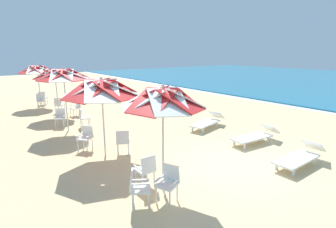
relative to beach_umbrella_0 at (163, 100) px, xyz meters
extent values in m
plane|color=#D3B784|center=(0.15, 2.53, -2.33)|extent=(80.00, 80.00, 0.00)
cylinder|color=silver|center=(0.00, 0.00, -1.22)|extent=(0.05, 0.05, 2.21)
cube|color=red|center=(0.45, 0.19, 0.04)|extent=(1.13, 1.06, 0.50)
cube|color=white|center=(0.19, 0.45, 0.04)|extent=(1.07, 1.11, 0.50)
cube|color=red|center=(-0.19, 0.45, 0.04)|extent=(1.06, 1.13, 0.50)
cube|color=white|center=(-0.45, 0.19, 0.04)|extent=(1.11, 1.07, 0.50)
cube|color=red|center=(-0.45, -0.19, 0.04)|extent=(1.13, 1.06, 0.50)
cube|color=white|center=(-0.19, -0.45, 0.04)|extent=(1.07, 1.11, 0.50)
cube|color=red|center=(0.19, -0.45, 0.04)|extent=(1.06, 1.13, 0.50)
cube|color=white|center=(0.45, -0.19, 0.04)|extent=(1.11, 1.07, 0.50)
sphere|color=silver|center=(0.00, 0.00, 0.33)|extent=(0.08, 0.08, 0.08)
cube|color=white|center=(0.48, -0.25, -1.89)|extent=(0.58, 0.58, 0.05)
cube|color=white|center=(0.41, -0.07, -1.66)|extent=(0.42, 0.25, 0.40)
cube|color=white|center=(0.67, -0.17, -1.78)|extent=(0.19, 0.38, 0.03)
cube|color=white|center=(0.30, -0.33, -1.78)|extent=(0.19, 0.38, 0.03)
cylinder|color=white|center=(0.71, -0.34, -2.12)|extent=(0.04, 0.04, 0.41)
cylinder|color=white|center=(0.39, -0.48, -2.12)|extent=(0.04, 0.04, 0.41)
cylinder|color=white|center=(0.58, -0.02, -2.12)|extent=(0.04, 0.04, 0.41)
cylinder|color=white|center=(0.25, -0.16, -2.12)|extent=(0.04, 0.04, 0.41)
cube|color=white|center=(-0.49, -0.24, -1.89)|extent=(0.44, 0.44, 0.05)
cube|color=white|center=(-0.29, -0.24, -1.66)|extent=(0.10, 0.42, 0.40)
cube|color=white|center=(-0.49, -0.44, -1.78)|extent=(0.40, 0.04, 0.03)
cube|color=white|center=(-0.49, -0.04, -1.78)|extent=(0.40, 0.04, 0.03)
cylinder|color=white|center=(-0.66, -0.42, -2.12)|extent=(0.04, 0.04, 0.41)
cylinder|color=white|center=(-0.66, -0.06, -2.12)|extent=(0.04, 0.04, 0.41)
cylinder|color=white|center=(-0.31, -0.42, -2.12)|extent=(0.04, 0.04, 0.41)
cylinder|color=white|center=(-0.31, -0.06, -2.12)|extent=(0.04, 0.04, 0.41)
cube|color=white|center=(0.27, -0.82, -1.89)|extent=(0.61, 0.61, 0.05)
cube|color=white|center=(0.16, -0.99, -1.66)|extent=(0.41, 0.30, 0.40)
cube|color=white|center=(0.10, -0.72, -1.78)|extent=(0.24, 0.36, 0.03)
cube|color=white|center=(0.44, -0.93, -1.78)|extent=(0.24, 0.36, 0.03)
cylinder|color=white|center=(0.21, -0.58, -2.12)|extent=(0.04, 0.04, 0.41)
cylinder|color=white|center=(0.51, -0.77, -2.12)|extent=(0.04, 0.04, 0.41)
cylinder|color=white|center=(0.03, -0.88, -2.12)|extent=(0.04, 0.04, 0.41)
cylinder|color=white|center=(0.32, -1.07, -2.12)|extent=(0.04, 0.04, 0.41)
cylinder|color=silver|center=(-3.05, -0.20, -1.28)|extent=(0.05, 0.05, 2.09)
cube|color=red|center=(-2.47, 0.04, -0.05)|extent=(1.45, 1.35, 0.59)
cube|color=white|center=(-2.81, 0.38, -0.05)|extent=(1.37, 1.42, 0.59)
cube|color=red|center=(-3.28, 0.38, -0.05)|extent=(1.35, 1.45, 0.59)
cube|color=white|center=(-3.62, 0.04, -0.05)|extent=(1.42, 1.37, 0.59)
cube|color=red|center=(-3.62, -0.43, -0.05)|extent=(1.45, 1.35, 0.59)
cube|color=white|center=(-3.28, -0.77, -0.05)|extent=(1.37, 1.42, 0.59)
cube|color=red|center=(-2.81, -0.77, -0.05)|extent=(1.35, 1.45, 0.59)
cube|color=white|center=(-2.47, -0.43, -0.05)|extent=(1.42, 1.37, 0.59)
sphere|color=silver|center=(-3.05, -0.20, 0.27)|extent=(0.08, 0.08, 0.08)
cube|color=white|center=(-2.79, 0.35, -1.89)|extent=(0.60, 0.60, 0.05)
cube|color=white|center=(-2.61, 0.25, -1.66)|extent=(0.29, 0.41, 0.40)
cube|color=white|center=(-2.89, 0.17, -1.78)|extent=(0.36, 0.23, 0.03)
cube|color=white|center=(-2.69, 0.52, -1.78)|extent=(0.36, 0.23, 0.03)
cylinder|color=white|center=(-3.03, 0.28, -2.12)|extent=(0.04, 0.04, 0.41)
cylinder|color=white|center=(-2.86, 0.59, -2.12)|extent=(0.04, 0.04, 0.41)
cylinder|color=white|center=(-2.72, 0.11, -2.12)|extent=(0.04, 0.04, 0.41)
cylinder|color=white|center=(-2.55, 0.41, -2.12)|extent=(0.04, 0.04, 0.41)
cube|color=white|center=(-3.90, -0.57, -1.89)|extent=(0.62, 0.62, 0.05)
cube|color=white|center=(-4.02, -0.41, -1.66)|extent=(0.39, 0.33, 0.40)
cube|color=white|center=(-3.74, -0.45, -1.78)|extent=(0.27, 0.34, 0.03)
cube|color=white|center=(-4.06, -0.69, -1.78)|extent=(0.27, 0.34, 0.03)
cylinder|color=white|center=(-3.65, -0.60, -2.12)|extent=(0.04, 0.04, 0.41)
cylinder|color=white|center=(-3.93, -0.81, -2.12)|extent=(0.04, 0.04, 0.41)
cylinder|color=white|center=(-3.87, -0.32, -2.12)|extent=(0.04, 0.04, 0.41)
cylinder|color=white|center=(-4.15, -0.53, -2.12)|extent=(0.04, 0.04, 0.41)
cylinder|color=silver|center=(-6.69, -0.31, -1.16)|extent=(0.05, 0.05, 2.34)
cube|color=red|center=(-6.20, -0.11, 0.15)|extent=(1.25, 1.18, 0.47)
cube|color=white|center=(-6.49, 0.18, 0.15)|extent=(1.18, 1.25, 0.47)
cube|color=red|center=(-6.90, 0.18, 0.15)|extent=(1.18, 1.25, 0.47)
cube|color=white|center=(-7.19, -0.11, 0.15)|extent=(1.25, 1.18, 0.47)
cube|color=red|center=(-7.19, -0.52, 0.15)|extent=(1.25, 1.18, 0.47)
cube|color=white|center=(-6.90, -0.81, 0.15)|extent=(1.18, 1.25, 0.47)
cube|color=red|center=(-6.49, -0.81, 0.15)|extent=(1.18, 1.25, 0.47)
cube|color=white|center=(-6.20, -0.52, 0.15)|extent=(1.25, 1.18, 0.47)
sphere|color=silver|center=(-6.69, -0.31, 0.42)|extent=(0.08, 0.08, 0.08)
cube|color=white|center=(-6.78, 0.49, -1.89)|extent=(0.50, 0.50, 0.05)
cube|color=white|center=(-6.81, 0.29, -1.66)|extent=(0.43, 0.16, 0.40)
cube|color=white|center=(-6.98, 0.52, -1.78)|extent=(0.10, 0.40, 0.03)
cube|color=white|center=(-6.59, 0.46, -1.78)|extent=(0.10, 0.40, 0.03)
cylinder|color=white|center=(-6.93, 0.69, -2.12)|extent=(0.04, 0.04, 0.41)
cylinder|color=white|center=(-6.58, 0.64, -2.12)|extent=(0.04, 0.04, 0.41)
cylinder|color=white|center=(-6.98, 0.34, -2.12)|extent=(0.04, 0.04, 0.41)
cylinder|color=white|center=(-6.64, 0.29, -2.12)|extent=(0.04, 0.04, 0.41)
cube|color=white|center=(-7.44, -0.44, -1.89)|extent=(0.59, 0.59, 0.05)
cube|color=white|center=(-7.62, -0.35, -1.66)|extent=(0.28, 0.42, 0.40)
cube|color=white|center=(-7.35, -0.26, -1.78)|extent=(0.37, 0.22, 0.03)
cube|color=white|center=(-7.53, -0.62, -1.78)|extent=(0.37, 0.22, 0.03)
cylinder|color=white|center=(-7.20, -0.36, -2.12)|extent=(0.04, 0.04, 0.41)
cylinder|color=white|center=(-7.37, -0.68, -2.12)|extent=(0.04, 0.04, 0.41)
cylinder|color=white|center=(-7.52, -0.20, -2.12)|extent=(0.04, 0.04, 0.41)
cylinder|color=white|center=(-7.68, -0.52, -2.12)|extent=(0.04, 0.04, 0.41)
cylinder|color=silver|center=(-9.77, 0.12, -1.26)|extent=(0.05, 0.05, 2.13)
cube|color=red|center=(-9.28, 0.32, -0.06)|extent=(1.23, 1.17, 0.47)
cube|color=white|center=(-9.57, 0.61, -0.06)|extent=(1.16, 1.25, 0.47)
cube|color=red|center=(-9.98, 0.61, -0.06)|extent=(1.17, 1.23, 0.47)
cube|color=white|center=(-10.26, 0.32, -0.06)|extent=(1.25, 1.16, 0.47)
cube|color=red|center=(-10.26, -0.08, -0.06)|extent=(1.23, 1.17, 0.47)
cube|color=white|center=(-9.98, -0.37, -0.06)|extent=(1.16, 1.25, 0.47)
cube|color=red|center=(-9.57, -0.37, -0.06)|extent=(1.17, 1.23, 0.47)
cube|color=white|center=(-9.28, -0.08, -0.06)|extent=(1.25, 1.16, 0.47)
sphere|color=silver|center=(-9.77, 0.12, 0.21)|extent=(0.08, 0.08, 0.08)
cube|color=white|center=(-9.26, 0.84, -1.89)|extent=(0.50, 0.50, 0.05)
cube|color=white|center=(-9.29, 1.04, -1.66)|extent=(0.43, 0.16, 0.40)
cube|color=white|center=(-9.06, 0.87, -1.78)|extent=(0.10, 0.40, 0.03)
cube|color=white|center=(-9.45, 0.81, -1.78)|extent=(0.10, 0.40, 0.03)
cylinder|color=white|center=(-9.05, 0.70, -2.12)|extent=(0.04, 0.04, 0.41)
cylinder|color=white|center=(-9.40, 0.64, -2.12)|extent=(0.04, 0.04, 0.41)
cylinder|color=white|center=(-9.11, 1.04, -2.12)|extent=(0.04, 0.04, 0.41)
cylinder|color=white|center=(-9.46, 0.99, -2.12)|extent=(0.04, 0.04, 0.41)
cube|color=white|center=(-10.57, 0.42, -1.89)|extent=(0.62, 0.62, 0.05)
cube|color=white|center=(-10.42, 0.28, -1.66)|extent=(0.35, 0.37, 0.40)
cube|color=white|center=(-10.71, 0.27, -1.78)|extent=(0.32, 0.30, 0.03)
cube|color=white|center=(-10.44, 0.56, -1.78)|extent=(0.32, 0.30, 0.03)
cylinder|color=white|center=(-10.82, 0.41, -2.12)|extent=(0.04, 0.04, 0.41)
cylinder|color=white|center=(-10.58, 0.67, -2.12)|extent=(0.04, 0.04, 0.41)
cylinder|color=white|center=(-10.56, 0.17, -2.12)|extent=(0.04, 0.04, 0.41)
cylinder|color=white|center=(-10.32, 0.43, -2.12)|extent=(0.04, 0.04, 0.41)
cylinder|color=silver|center=(-13.13, -0.05, -1.22)|extent=(0.05, 0.05, 2.21)
cube|color=red|center=(-12.64, 0.15, 0.02)|extent=(1.25, 1.18, 0.46)
cube|color=white|center=(-12.93, 0.44, 0.02)|extent=(1.18, 1.25, 0.46)
cube|color=red|center=(-13.34, 0.44, 0.02)|extent=(1.18, 1.25, 0.46)
cube|color=white|center=(-13.63, 0.15, 0.02)|extent=(1.25, 1.18, 0.46)
cube|color=red|center=(-13.63, -0.26, 0.02)|extent=(1.25, 1.18, 0.46)
cube|color=white|center=(-13.34, -0.55, 0.02)|extent=(1.18, 1.25, 0.46)
cube|color=red|center=(-12.93, -0.55, 0.02)|extent=(1.18, 1.25, 0.46)
cube|color=white|center=(-12.64, -0.26, 0.02)|extent=(1.25, 1.18, 0.46)
sphere|color=silver|center=(-13.13, -0.05, 0.29)|extent=(0.08, 0.08, 0.08)
cube|color=white|center=(-13.70, 0.22, -1.89)|extent=(0.60, 0.60, 0.05)
cube|color=white|center=(-13.53, 0.12, -1.66)|extent=(0.30, 0.41, 0.40)
cube|color=white|center=(-13.81, 0.05, -1.78)|extent=(0.36, 0.24, 0.03)
cube|color=white|center=(-13.60, 0.39, -1.78)|extent=(0.36, 0.24, 0.03)
cylinder|color=white|center=(-13.95, 0.16, -2.12)|extent=(0.04, 0.04, 0.41)
cylinder|color=white|center=(-13.76, 0.46, -2.12)|extent=(0.04, 0.04, 0.41)
cylinder|color=white|center=(-13.65, -0.02, -2.12)|extent=(0.04, 0.04, 0.41)
cylinder|color=white|center=(-13.46, 0.28, -2.12)|extent=(0.04, 0.04, 0.41)
cube|color=white|center=(-12.64, -0.15, -1.89)|extent=(0.47, 0.47, 0.05)
cube|color=white|center=(-12.84, -0.14, -1.66)|extent=(0.12, 0.42, 0.40)
cube|color=white|center=(-12.63, 0.05, -1.78)|extent=(0.40, 0.07, 0.03)
cube|color=white|center=(-12.65, -0.35, -1.78)|extent=(0.40, 0.07, 0.03)
cylinder|color=white|center=(-12.45, 0.01, -2.12)|extent=(0.04, 0.04, 0.41)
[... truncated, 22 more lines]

